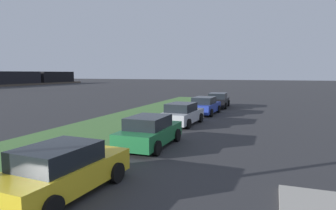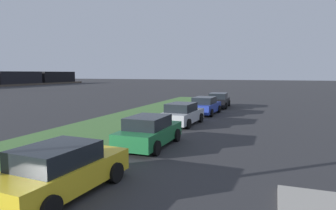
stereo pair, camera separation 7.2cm
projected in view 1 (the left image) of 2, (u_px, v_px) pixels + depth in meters
The scene contains 6 objects.
grass_median at pixel (27, 156), 12.08m from camera, with size 60.00×6.00×0.12m, color #477238.
parked_car_yellow at pixel (62, 170), 8.29m from camera, with size 4.40×2.22×1.47m.
parked_car_green at pixel (150, 132), 13.76m from camera, with size 4.30×2.02×1.47m.
parked_car_silver at pixel (182, 114), 19.62m from camera, with size 4.38×2.17×1.47m.
parked_car_blue at pixel (205, 106), 24.59m from camera, with size 4.37×2.15×1.47m.
parked_car_black at pixel (218, 100), 29.42m from camera, with size 4.37×2.16×1.47m.
Camera 1 is at (0.96, -2.67, 3.47)m, focal length 31.14 mm.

